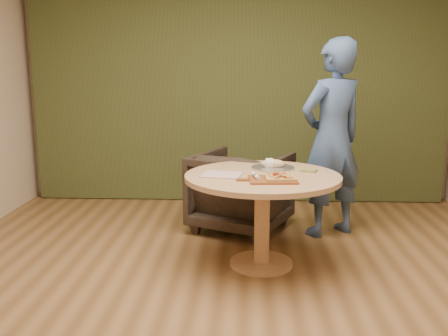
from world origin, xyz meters
TOP-DOWN VIEW (x-y plane):
  - room_shell at (0.00, 0.00)m, footprint 5.04×6.04m
  - curtain at (0.00, 2.90)m, footprint 4.80×0.14m
  - pedestal_table at (0.23, 0.86)m, footprint 1.22×1.22m
  - pizza_paddle at (0.28, 0.65)m, footprint 0.45×0.30m
  - flatbread_pizza at (0.35, 0.65)m, footprint 0.23×0.23m
  - cutlery_roll at (0.17, 0.68)m, footprint 0.07×0.20m
  - newspaper at (-0.09, 0.82)m, footprint 0.34×0.30m
  - serving_tray at (0.32, 1.09)m, footprint 0.36×0.36m
  - bread_roll at (0.31, 1.09)m, footprint 0.19×0.09m
  - green_packet at (0.60, 0.99)m, footprint 0.15×0.14m
  - armchair at (0.05, 1.77)m, footprint 1.08×1.05m
  - person_standing at (0.89, 1.67)m, footprint 0.80×0.72m

SIDE VIEW (x-z plane):
  - armchair at x=0.05m, z-range 0.00..0.85m
  - pedestal_table at x=0.23m, z-range 0.23..0.98m
  - newspaper at x=-0.09m, z-range 0.75..0.76m
  - serving_tray at x=0.32m, z-range 0.75..0.77m
  - pizza_paddle at x=0.28m, z-range 0.75..0.77m
  - green_packet at x=0.60m, z-range 0.75..0.77m
  - flatbread_pizza at x=0.35m, z-range 0.76..0.80m
  - cutlery_roll at x=0.17m, z-range 0.76..0.80m
  - bread_roll at x=0.31m, z-range 0.75..0.84m
  - person_standing at x=0.89m, z-range 0.00..1.84m
  - room_shell at x=0.00m, z-range -0.02..2.82m
  - curtain at x=0.00m, z-range 0.01..2.79m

